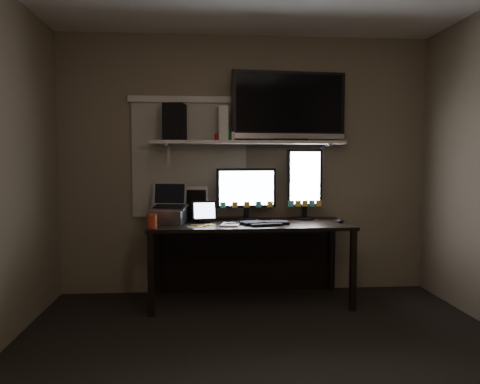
{
  "coord_description": "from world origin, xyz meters",
  "views": [
    {
      "loc": [
        -0.43,
        -2.78,
        1.31
      ],
      "look_at": [
        -0.1,
        1.25,
        1.02
      ],
      "focal_mm": 35.0,
      "sensor_mm": 36.0,
      "label": 1
    }
  ],
  "objects": [
    {
      "name": "game_console",
      "position": [
        -0.23,
        1.64,
        1.64
      ],
      "size": [
        0.09,
        0.27,
        0.31
      ],
      "primitive_type": "cube",
      "rotation": [
        0.0,
        0.0,
        0.03
      ],
      "color": "#B8B2A6",
      "rests_on": "wall_shelf"
    },
    {
      "name": "monitor_landscape",
      "position": [
        -0.01,
        1.63,
        0.98
      ],
      "size": [
        0.58,
        0.14,
        0.5
      ],
      "primitive_type": "cube",
      "rotation": [
        0.0,
        0.0,
        0.13
      ],
      "color": "black",
      "rests_on": "desk"
    },
    {
      "name": "mouse",
      "position": [
        0.82,
        1.36,
        0.75
      ],
      "size": [
        0.07,
        0.1,
        0.04
      ],
      "primitive_type": "ellipsoid",
      "rotation": [
        0.0,
        0.0,
        -0.09
      ],
      "color": "black",
      "rests_on": "desk"
    },
    {
      "name": "window_blinds",
      "position": [
        -0.55,
        1.79,
        1.3
      ],
      "size": [
        1.1,
        0.02,
        1.1
      ],
      "primitive_type": "cube",
      "color": "#B7B3A4",
      "rests_on": "back_wall"
    },
    {
      "name": "wall_shelf",
      "position": [
        0.0,
        1.62,
        1.46
      ],
      "size": [
        1.8,
        0.35,
        0.03
      ],
      "primitive_type": "cube",
      "color": "#B1B1AC",
      "rests_on": "back_wall"
    },
    {
      "name": "back_wall",
      "position": [
        0.0,
        1.8,
        1.25
      ],
      "size": [
        3.6,
        0.0,
        3.6
      ],
      "primitive_type": "plane",
      "rotation": [
        1.57,
        0.0,
        0.0
      ],
      "color": "#685C4A",
      "rests_on": "floor"
    },
    {
      "name": "keyboard",
      "position": [
        0.12,
        1.32,
        0.74
      ],
      "size": [
        0.46,
        0.26,
        0.03
      ],
      "primitive_type": "cube",
      "rotation": [
        0.0,
        0.0,
        0.23
      ],
      "color": "black",
      "rests_on": "desk"
    },
    {
      "name": "tv",
      "position": [
        0.39,
        1.62,
        1.81
      ],
      "size": [
        1.1,
        0.29,
        0.65
      ],
      "primitive_type": "cube",
      "rotation": [
        0.0,
        0.0,
        0.09
      ],
      "color": "black",
      "rests_on": "wall_shelf"
    },
    {
      "name": "bottles",
      "position": [
        -0.22,
        1.54,
        1.55
      ],
      "size": [
        0.22,
        0.07,
        0.14
      ],
      "primitive_type": null,
      "rotation": [
        0.0,
        0.0,
        0.1
      ],
      "color": "#A50F0C",
      "rests_on": "wall_shelf"
    },
    {
      "name": "file_sorter",
      "position": [
        -0.51,
        1.67,
        0.89
      ],
      "size": [
        0.27,
        0.18,
        0.31
      ],
      "primitive_type": "cube",
      "rotation": [
        0.0,
        0.0,
        -0.29
      ],
      "color": "black",
      "rests_on": "desk"
    },
    {
      "name": "speaker",
      "position": [
        -0.68,
        1.64,
        1.65
      ],
      "size": [
        0.22,
        0.25,
        0.34
      ],
      "primitive_type": "cube",
      "rotation": [
        0.0,
        0.0,
        -0.15
      ],
      "color": "black",
      "rests_on": "wall_shelf"
    },
    {
      "name": "notepad",
      "position": [
        -0.18,
        1.27,
        0.74
      ],
      "size": [
        0.2,
        0.25,
        0.01
      ],
      "primitive_type": "cube",
      "rotation": [
        0.0,
        0.0,
        -0.22
      ],
      "color": "silver",
      "rests_on": "desk"
    },
    {
      "name": "desk",
      "position": [
        0.0,
        1.55,
        0.55
      ],
      "size": [
        1.8,
        0.75,
        0.73
      ],
      "color": "black",
      "rests_on": "floor"
    },
    {
      "name": "monitor_portrait",
      "position": [
        0.55,
        1.63,
        1.07
      ],
      "size": [
        0.35,
        0.1,
        0.69
      ],
      "primitive_type": "cube",
      "rotation": [
        0.0,
        0.0,
        0.09
      ],
      "color": "black",
      "rests_on": "desk"
    },
    {
      "name": "cup",
      "position": [
        -0.85,
        1.17,
        0.79
      ],
      "size": [
        0.1,
        0.1,
        0.12
      ],
      "primitive_type": "cylinder",
      "rotation": [
        0.0,
        0.0,
        -0.19
      ],
      "color": "#9B311C",
      "rests_on": "desk"
    },
    {
      "name": "laptop",
      "position": [
        -0.73,
        1.45,
        0.91
      ],
      "size": [
        0.37,
        0.32,
        0.36
      ],
      "primitive_type": "cube",
      "rotation": [
        0.0,
        0.0,
        -0.21
      ],
      "color": "#A2A1A6",
      "rests_on": "desk"
    },
    {
      "name": "floor",
      "position": [
        0.0,
        0.0,
        0.0
      ],
      "size": [
        3.6,
        3.6,
        0.0
      ],
      "primitive_type": "plane",
      "color": "black",
      "rests_on": "ground"
    },
    {
      "name": "tablet",
      "position": [
        -0.41,
        1.46,
        0.83
      ],
      "size": [
        0.24,
        0.13,
        0.2
      ],
      "primitive_type": "cube",
      "rotation": [
        0.0,
        0.0,
        0.14
      ],
      "color": "black",
      "rests_on": "desk"
    },
    {
      "name": "sticky_notes",
      "position": [
        -0.41,
        1.29,
        0.73
      ],
      "size": [
        0.39,
        0.34,
        0.0
      ],
      "primitive_type": null,
      "rotation": [
        0.0,
        0.0,
        0.33
      ],
      "color": "gold",
      "rests_on": "desk"
    }
  ]
}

